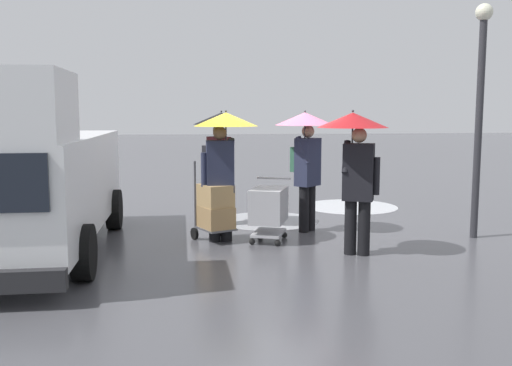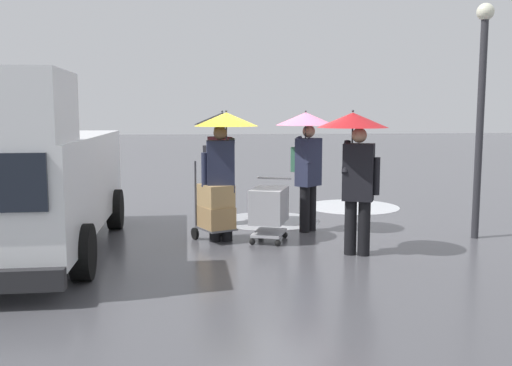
{
  "view_description": "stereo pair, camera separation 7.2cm",
  "coord_description": "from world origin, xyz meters",
  "px_view_note": "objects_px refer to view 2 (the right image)",
  "views": [
    {
      "loc": [
        1.62,
        9.92,
        2.11
      ],
      "look_at": [
        0.52,
        1.48,
        1.05
      ],
      "focal_mm": 39.86,
      "sensor_mm": 36.0,
      "label": 1
    },
    {
      "loc": [
        1.55,
        9.93,
        2.11
      ],
      "look_at": [
        0.52,
        1.48,
        1.05
      ],
      "focal_mm": 39.86,
      "sensor_mm": 36.0,
      "label": 2
    }
  ],
  "objects_px": {
    "street_lamp": "(481,96)",
    "hand_dolly_boxes": "(216,208)",
    "pedestrian_white_side": "(221,142)",
    "pedestrian_far_side": "(224,145)",
    "shopping_cart_vendor": "(269,207)",
    "pedestrian_pink_side": "(355,149)",
    "cargo_van_parked_right": "(29,177)",
    "pedestrian_black_side": "(306,143)"
  },
  "relations": [
    {
      "from": "street_lamp",
      "to": "hand_dolly_boxes",
      "type": "bearing_deg",
      "value": -4.05
    },
    {
      "from": "pedestrian_white_side",
      "to": "pedestrian_far_side",
      "type": "bearing_deg",
      "value": 88.61
    },
    {
      "from": "shopping_cart_vendor",
      "to": "pedestrian_pink_side",
      "type": "xyz_separation_m",
      "value": [
        -1.12,
        1.03,
        1.02
      ]
    },
    {
      "from": "street_lamp",
      "to": "pedestrian_far_side",
      "type": "bearing_deg",
      "value": -3.73
    },
    {
      "from": "cargo_van_parked_right",
      "to": "pedestrian_black_side",
      "type": "relative_size",
      "value": 2.49
    },
    {
      "from": "pedestrian_far_side",
      "to": "pedestrian_white_side",
      "type": "bearing_deg",
      "value": -91.39
    },
    {
      "from": "shopping_cart_vendor",
      "to": "pedestrian_far_side",
      "type": "distance_m",
      "value": 1.26
    },
    {
      "from": "pedestrian_pink_side",
      "to": "pedestrian_white_side",
      "type": "xyz_separation_m",
      "value": [
        1.82,
        -2.49,
        -0.01
      ]
    },
    {
      "from": "shopping_cart_vendor",
      "to": "street_lamp",
      "type": "xyz_separation_m",
      "value": [
        -3.49,
        0.18,
        1.8
      ]
    },
    {
      "from": "hand_dolly_boxes",
      "to": "cargo_van_parked_right",
      "type": "bearing_deg",
      "value": 13.19
    },
    {
      "from": "hand_dolly_boxes",
      "to": "pedestrian_black_side",
      "type": "bearing_deg",
      "value": -161.36
    },
    {
      "from": "pedestrian_black_side",
      "to": "cargo_van_parked_right",
      "type": "bearing_deg",
      "value": 15.24
    },
    {
      "from": "pedestrian_white_side",
      "to": "street_lamp",
      "type": "bearing_deg",
      "value": 158.57
    },
    {
      "from": "shopping_cart_vendor",
      "to": "pedestrian_far_side",
      "type": "relative_size",
      "value": 0.47
    },
    {
      "from": "pedestrian_white_side",
      "to": "shopping_cart_vendor",
      "type": "bearing_deg",
      "value": 115.51
    },
    {
      "from": "pedestrian_white_side",
      "to": "pedestrian_far_side",
      "type": "xyz_separation_m",
      "value": [
        0.03,
        1.37,
        0.01
      ]
    },
    {
      "from": "hand_dolly_boxes",
      "to": "pedestrian_white_side",
      "type": "bearing_deg",
      "value": -97.28
    },
    {
      "from": "pedestrian_pink_side",
      "to": "shopping_cart_vendor",
      "type": "bearing_deg",
      "value": -42.49
    },
    {
      "from": "cargo_van_parked_right",
      "to": "street_lamp",
      "type": "bearing_deg",
      "value": -177.29
    },
    {
      "from": "cargo_van_parked_right",
      "to": "pedestrian_white_side",
      "type": "height_order",
      "value": "cargo_van_parked_right"
    },
    {
      "from": "pedestrian_black_side",
      "to": "pedestrian_white_side",
      "type": "bearing_deg",
      "value": -28.43
    },
    {
      "from": "pedestrian_far_side",
      "to": "shopping_cart_vendor",
      "type": "bearing_deg",
      "value": 172.76
    },
    {
      "from": "cargo_van_parked_right",
      "to": "street_lamp",
      "type": "relative_size",
      "value": 1.38
    },
    {
      "from": "pedestrian_far_side",
      "to": "pedestrian_black_side",
      "type": "bearing_deg",
      "value": -158.65
    },
    {
      "from": "pedestrian_far_side",
      "to": "street_lamp",
      "type": "xyz_separation_m",
      "value": [
        -4.22,
        0.27,
        0.79
      ]
    },
    {
      "from": "street_lamp",
      "to": "pedestrian_black_side",
      "type": "bearing_deg",
      "value": -17.39
    },
    {
      "from": "pedestrian_white_side",
      "to": "street_lamp",
      "type": "distance_m",
      "value": 4.57
    },
    {
      "from": "pedestrian_pink_side",
      "to": "street_lamp",
      "type": "bearing_deg",
      "value": -160.39
    },
    {
      "from": "pedestrian_white_side",
      "to": "pedestrian_far_side",
      "type": "height_order",
      "value": "same"
    },
    {
      "from": "shopping_cart_vendor",
      "to": "pedestrian_far_side",
      "type": "bearing_deg",
      "value": -7.24
    },
    {
      "from": "pedestrian_pink_side",
      "to": "pedestrian_white_side",
      "type": "relative_size",
      "value": 1.0
    },
    {
      "from": "pedestrian_pink_side",
      "to": "pedestrian_white_side",
      "type": "distance_m",
      "value": 3.08
    },
    {
      "from": "pedestrian_pink_side",
      "to": "street_lamp",
      "type": "relative_size",
      "value": 0.56
    },
    {
      "from": "hand_dolly_boxes",
      "to": "street_lamp",
      "type": "bearing_deg",
      "value": 175.95
    },
    {
      "from": "hand_dolly_boxes",
      "to": "street_lamp",
      "type": "distance_m",
      "value": 4.73
    },
    {
      "from": "shopping_cart_vendor",
      "to": "street_lamp",
      "type": "bearing_deg",
      "value": 177.01
    },
    {
      "from": "pedestrian_pink_side",
      "to": "street_lamp",
      "type": "height_order",
      "value": "street_lamp"
    },
    {
      "from": "cargo_van_parked_right",
      "to": "hand_dolly_boxes",
      "type": "height_order",
      "value": "cargo_van_parked_right"
    },
    {
      "from": "cargo_van_parked_right",
      "to": "hand_dolly_boxes",
      "type": "distance_m",
      "value": 2.9
    },
    {
      "from": "shopping_cart_vendor",
      "to": "pedestrian_far_side",
      "type": "height_order",
      "value": "pedestrian_far_side"
    },
    {
      "from": "pedestrian_white_side",
      "to": "pedestrian_pink_side",
      "type": "bearing_deg",
      "value": 126.16
    },
    {
      "from": "pedestrian_black_side",
      "to": "pedestrian_far_side",
      "type": "xyz_separation_m",
      "value": [
        1.49,
        0.58,
        0.01
      ]
    }
  ]
}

